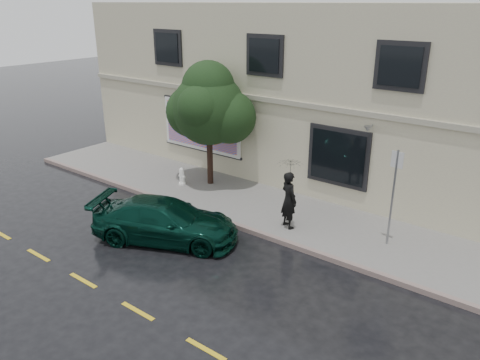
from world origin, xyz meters
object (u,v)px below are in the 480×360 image
Objects in this scene: car at (165,221)px; street_tree at (209,109)px; fire_hydrant at (182,176)px; pedestrian at (289,200)px.

street_tree reaches higher than car.
street_tree is 2.93m from fire_hydrant.
car is 5.33m from street_tree.
pedestrian is 5.24m from street_tree.
pedestrian is 0.43× the size of street_tree.
car is 6.39× the size of fire_hydrant.
fire_hydrant is (-5.39, 0.64, -0.60)m from pedestrian.
pedestrian reaches higher than car.
fire_hydrant is at bearing 13.08° from car.
pedestrian is (2.72, 2.86, 0.44)m from car.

